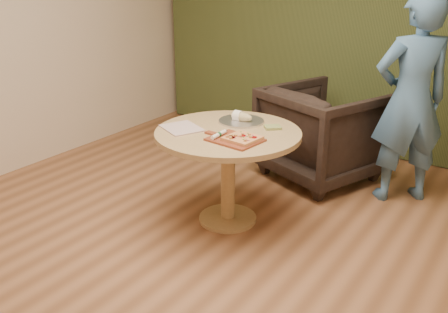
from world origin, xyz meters
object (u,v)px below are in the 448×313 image
serving_tray (241,121)px  armchair (323,129)px  bread_roll (240,116)px  person_standing (410,100)px  flatbread_pizza (242,138)px  cutlery_roll (219,135)px  pizza_paddle (234,140)px  pedestal_table (228,149)px

serving_tray → armchair: armchair is taller
bread_roll → person_standing: bearing=41.8°
flatbread_pizza → person_standing: bearing=59.3°
armchair → cutlery_roll: bearing=102.4°
person_standing → serving_tray: bearing=1.4°
person_standing → pizza_paddle: bearing=16.8°
pizza_paddle → serving_tray: serving_tray is taller
pizza_paddle → person_standing: (0.85, 1.33, 0.12)m
flatbread_pizza → pizza_paddle: bearing=-172.9°
pizza_paddle → bread_roll: bread_roll is taller
flatbread_pizza → cutlery_roll: 0.18m
pizza_paddle → cutlery_roll: 0.12m
serving_tray → flatbread_pizza: bearing=-57.2°
armchair → flatbread_pizza: bearing=109.4°
pizza_paddle → cutlery_roll: cutlery_roll is taller
flatbread_pizza → serving_tray: flatbread_pizza is taller
bread_roll → armchair: armchair is taller
armchair → serving_tray: bearing=94.6°
armchair → pedestal_table: bearing=99.3°
person_standing → bread_roll: bearing=1.1°
pizza_paddle → person_standing: bearing=63.7°
pedestal_table → pizza_paddle: (0.15, -0.15, 0.15)m
bread_roll → person_standing: 1.41m
pedestal_table → flatbread_pizza: 0.31m
pizza_paddle → serving_tray: bearing=121.6°
flatbread_pizza → person_standing: (0.79, 1.33, 0.10)m
pedestal_table → serving_tray: size_ratio=3.08×
bread_roll → cutlery_roll: bearing=-78.6°
serving_tray → person_standing: (1.04, 0.94, 0.12)m
pizza_paddle → person_standing: size_ratio=0.26×
flatbread_pizza → armchair: armchair is taller
pedestal_table → person_standing: bearing=49.6°
pedestal_table → cutlery_roll: (0.04, -0.18, 0.17)m
person_standing → cutlery_roll: bearing=14.0°
pizza_paddle → serving_tray: size_ratio=1.29×
flatbread_pizza → bread_roll: bearing=123.8°
serving_tray → cutlery_roll: bearing=-79.8°
flatbread_pizza → serving_tray: size_ratio=0.68×
flatbread_pizza → armchair: 1.40m
pizza_paddle → armchair: bearing=92.2°
cutlery_roll → person_standing: bearing=52.3°
pizza_paddle → bread_roll: bearing=122.6°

